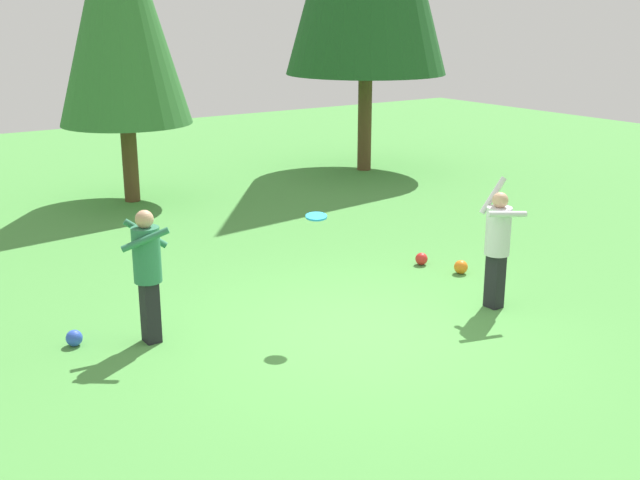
{
  "coord_description": "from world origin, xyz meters",
  "views": [
    {
      "loc": [
        -5.68,
        -7.45,
        3.97
      ],
      "look_at": [
        -0.07,
        0.73,
        1.05
      ],
      "focal_mm": 44.01,
      "sensor_mm": 36.0,
      "label": 1
    }
  ],
  "objects_px": {
    "tree_center": "(119,4)",
    "frisbee": "(316,216)",
    "person_thrower": "(498,240)",
    "ball_orange": "(461,267)",
    "person_catcher": "(147,265)",
    "ball_blue": "(74,338)",
    "ball_red": "(421,259)"
  },
  "relations": [
    {
      "from": "tree_center",
      "to": "frisbee",
      "type": "bearing_deg",
      "value": -94.77
    },
    {
      "from": "person_thrower",
      "to": "tree_center",
      "type": "bearing_deg",
      "value": -60.94
    },
    {
      "from": "person_thrower",
      "to": "ball_orange",
      "type": "distance_m",
      "value": 1.68
    },
    {
      "from": "person_thrower",
      "to": "ball_orange",
      "type": "bearing_deg",
      "value": -98.42
    },
    {
      "from": "tree_center",
      "to": "person_thrower",
      "type": "bearing_deg",
      "value": -78.68
    },
    {
      "from": "person_thrower",
      "to": "person_catcher",
      "type": "relative_size",
      "value": 1.07
    },
    {
      "from": "ball_orange",
      "to": "tree_center",
      "type": "height_order",
      "value": "tree_center"
    },
    {
      "from": "person_catcher",
      "to": "ball_blue",
      "type": "xyz_separation_m",
      "value": [
        -0.84,
        0.41,
        -0.9
      ]
    },
    {
      "from": "frisbee",
      "to": "tree_center",
      "type": "height_order",
      "value": "tree_center"
    },
    {
      "from": "tree_center",
      "to": "person_catcher",
      "type": "bearing_deg",
      "value": -109.75
    },
    {
      "from": "person_thrower",
      "to": "frisbee",
      "type": "xyz_separation_m",
      "value": [
        -2.44,
        0.78,
        0.52
      ]
    },
    {
      "from": "frisbee",
      "to": "ball_orange",
      "type": "relative_size",
      "value": 1.72
    },
    {
      "from": "ball_red",
      "to": "ball_blue",
      "type": "xyz_separation_m",
      "value": [
        -5.65,
        0.01,
        0.0
      ]
    },
    {
      "from": "person_thrower",
      "to": "ball_orange",
      "type": "relative_size",
      "value": 8.33
    },
    {
      "from": "frisbee",
      "to": "person_catcher",
      "type": "bearing_deg",
      "value": 157.74
    },
    {
      "from": "person_thrower",
      "to": "frisbee",
      "type": "distance_m",
      "value": 2.62
    },
    {
      "from": "ball_red",
      "to": "person_catcher",
      "type": "bearing_deg",
      "value": -175.22
    },
    {
      "from": "person_thrower",
      "to": "ball_red",
      "type": "xyz_separation_m",
      "value": [
        0.42,
        1.98,
        -0.87
      ]
    },
    {
      "from": "ball_red",
      "to": "ball_orange",
      "type": "height_order",
      "value": "ball_orange"
    },
    {
      "from": "frisbee",
      "to": "tree_center",
      "type": "xyz_separation_m",
      "value": [
        0.67,
        8.06,
        2.58
      ]
    },
    {
      "from": "person_catcher",
      "to": "frisbee",
      "type": "relative_size",
      "value": 4.52
    },
    {
      "from": "frisbee",
      "to": "person_thrower",
      "type": "bearing_deg",
      "value": -17.74
    },
    {
      "from": "ball_blue",
      "to": "frisbee",
      "type": "bearing_deg",
      "value": -23.41
    },
    {
      "from": "person_catcher",
      "to": "tree_center",
      "type": "height_order",
      "value": "tree_center"
    },
    {
      "from": "ball_red",
      "to": "tree_center",
      "type": "xyz_separation_m",
      "value": [
        -2.19,
        6.87,
        3.97
      ]
    },
    {
      "from": "frisbee",
      "to": "ball_red",
      "type": "distance_m",
      "value": 3.4
    },
    {
      "from": "person_thrower",
      "to": "tree_center",
      "type": "distance_m",
      "value": 9.54
    },
    {
      "from": "person_catcher",
      "to": "ball_red",
      "type": "height_order",
      "value": "person_catcher"
    },
    {
      "from": "ball_blue",
      "to": "ball_orange",
      "type": "relative_size",
      "value": 0.94
    },
    {
      "from": "person_catcher",
      "to": "ball_orange",
      "type": "relative_size",
      "value": 7.79
    },
    {
      "from": "ball_red",
      "to": "ball_orange",
      "type": "xyz_separation_m",
      "value": [
        0.21,
        -0.68,
        0.01
      ]
    },
    {
      "from": "person_thrower",
      "to": "ball_red",
      "type": "bearing_deg",
      "value": -84.34
    }
  ]
}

